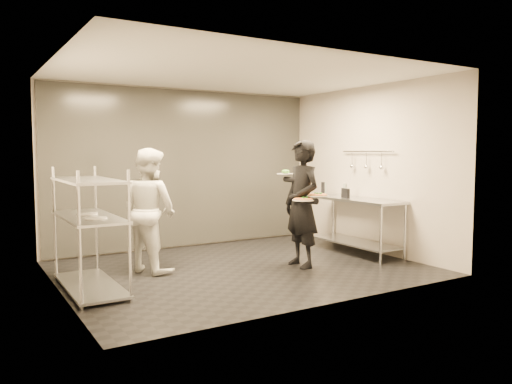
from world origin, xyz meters
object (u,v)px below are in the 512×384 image
waiter (302,204)px  pizza_plate_near (303,199)px  pizza_plate_far (318,195)px  pos_monitor (345,193)px  salad_plate (286,173)px  prep_counter (355,216)px  bottle_clear (345,190)px  bottle_dark (323,188)px  chef (149,210)px  bottle_green (325,189)px  pass_rack (89,228)px

waiter → pizza_plate_near: waiter is taller
pizza_plate_far → pos_monitor: size_ratio=1.36×
pizza_plate_near → salad_plate: bearing=80.9°
prep_counter → bottle_clear: bottle_clear is taller
salad_plate → bottle_clear: size_ratio=1.16×
salad_plate → bottle_clear: salad_plate is taller
bottle_dark → salad_plate: bearing=-149.4°
pizza_plate_near → chef: bearing=149.1°
pizza_plate_near → pizza_plate_far: (0.28, 0.02, 0.05)m
prep_counter → waiter: size_ratio=0.96×
bottle_green → chef: bearing=-175.3°
prep_counter → pos_monitor: bearing=138.6°
bottle_dark → bottle_clear: bearing=-82.8°
chef → pizza_plate_near: bearing=-143.4°
pass_rack → pizza_plate_far: pass_rack is taller
pizza_plate_near → pizza_plate_far: size_ratio=1.01×
pos_monitor → pizza_plate_near: bearing=-139.8°
prep_counter → pizza_plate_far: pizza_plate_far is taller
waiter → salad_plate: bearing=-168.5°
chef → pizza_plate_near: 2.18m
prep_counter → chef: bearing=171.2°
salad_plate → bottle_clear: (1.45, 0.30, -0.35)m
salad_plate → bottle_dark: salad_plate is taller
waiter → pass_rack: bearing=-96.0°
waiter → pos_monitor: waiter is taller
pass_rack → prep_counter: bearing=0.0°
bottle_dark → prep_counter: bearing=-87.0°
chef → bottle_clear: chef is taller
pizza_plate_far → prep_counter: bearing=24.7°
prep_counter → pizza_plate_near: size_ratio=5.83×
prep_counter → bottle_dark: size_ratio=7.81×
salad_plate → bottle_green: size_ratio=1.21×
salad_plate → waiter: bearing=-79.3°
bottle_green → bottle_clear: bearing=-86.8°
chef → pizza_plate_far: 2.41m
prep_counter → bottle_clear: 0.50m
prep_counter → salad_plate: salad_plate is taller
waiter → bottle_clear: bearing=115.4°
bottle_clear → bottle_green: bearing=93.2°
waiter → bottle_dark: 1.75m
chef → pos_monitor: chef is taller
chef → pizza_plate_near: size_ratio=5.66×
chef → bottle_green: bearing=-107.8°
prep_counter → pizza_plate_near: 1.68m
bottle_dark → pass_rack: bearing=-169.4°
prep_counter → pizza_plate_far: bearing=-155.3°
prep_counter → bottle_green: bearing=90.4°
pizza_plate_near → salad_plate: size_ratio=1.17×
salad_plate → pos_monitor: 1.37m
prep_counter → bottle_dark: (-0.04, 0.80, 0.41)m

